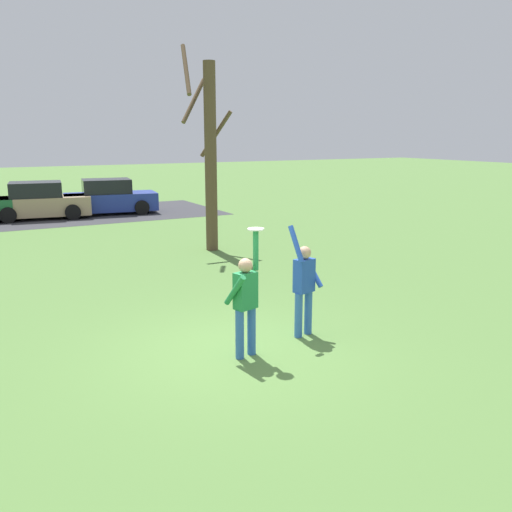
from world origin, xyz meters
TOP-DOWN VIEW (x-y plane):
  - ground_plane at (0.00, 0.00)m, footprint 120.00×120.00m
  - person_catcher at (0.04, -0.32)m, footprint 0.57×0.48m
  - person_defender at (1.40, 0.04)m, footprint 0.61×0.53m
  - frisbee_disc at (0.26, -0.26)m, footprint 0.26×0.26m
  - parked_car_tan at (-0.78, 17.46)m, footprint 4.30×2.45m
  - parked_car_blue at (2.27, 17.55)m, footprint 4.30×2.45m
  - parking_strip at (-0.52, 17.75)m, footprint 15.41×6.40m
  - bare_tree_tall at (3.04, 7.83)m, footprint 1.70×1.45m

SIDE VIEW (x-z plane):
  - ground_plane at x=0.00m, z-range 0.00..0.00m
  - parking_strip at x=-0.52m, z-range 0.00..0.01m
  - parked_car_tan at x=-0.78m, z-range -0.07..1.52m
  - parked_car_blue at x=2.27m, z-range -0.07..1.52m
  - person_defender at x=1.40m, z-range -0.04..2.00m
  - person_catcher at x=0.04m, z-range -0.06..2.02m
  - frisbee_disc at x=0.26m, z-range 2.08..2.10m
  - bare_tree_tall at x=3.04m, z-range -0.09..6.16m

